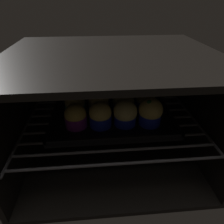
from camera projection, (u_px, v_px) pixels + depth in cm
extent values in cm
cube|color=black|center=(112.00, 153.00, 71.24)|extent=(59.00, 47.00, 1.50)
cube|color=black|center=(112.00, 55.00, 52.64)|extent=(59.00, 47.00, 1.50)
cube|color=black|center=(107.00, 83.00, 81.24)|extent=(59.00, 1.50, 34.00)
cube|color=black|center=(18.00, 116.00, 59.82)|extent=(1.50, 47.00, 34.00)
cube|color=black|center=(199.00, 108.00, 64.06)|extent=(1.50, 47.00, 34.00)
cylinder|color=#4C494C|center=(118.00, 164.00, 47.60)|extent=(54.00, 0.80, 0.80)
cylinder|color=#4C494C|center=(116.00, 150.00, 51.63)|extent=(54.00, 0.80, 0.80)
cylinder|color=#4C494C|center=(115.00, 139.00, 55.66)|extent=(54.00, 0.80, 0.80)
cylinder|color=#4C494C|center=(113.00, 129.00, 59.69)|extent=(54.00, 0.80, 0.80)
cylinder|color=#4C494C|center=(112.00, 120.00, 63.72)|extent=(54.00, 0.80, 0.80)
cylinder|color=#4C494C|center=(111.00, 113.00, 67.75)|extent=(54.00, 0.80, 0.80)
cylinder|color=#4C494C|center=(110.00, 106.00, 71.78)|extent=(54.00, 0.80, 0.80)
cylinder|color=#4C494C|center=(109.00, 100.00, 75.81)|extent=(54.00, 0.80, 0.80)
cylinder|color=#4C494C|center=(108.00, 94.00, 79.84)|extent=(54.00, 0.80, 0.80)
cylinder|color=#4C494C|center=(27.00, 125.00, 61.73)|extent=(0.80, 42.00, 0.80)
cylinder|color=#4C494C|center=(192.00, 116.00, 65.71)|extent=(0.80, 42.00, 0.80)
cube|color=black|center=(112.00, 119.00, 62.52)|extent=(38.11, 22.98, 1.20)
cube|color=black|center=(116.00, 139.00, 52.53)|extent=(38.11, 0.80, 1.00)
cube|color=black|center=(109.00, 100.00, 71.35)|extent=(38.11, 0.80, 1.00)
cube|color=black|center=(52.00, 119.00, 60.57)|extent=(0.80, 22.98, 1.00)
cube|color=black|center=(169.00, 114.00, 63.32)|extent=(0.80, 22.98, 1.00)
cylinder|color=#7A238C|center=(76.00, 121.00, 57.55)|extent=(6.54, 6.54, 3.52)
sphere|color=gold|center=(75.00, 114.00, 56.37)|extent=(6.37, 6.37, 6.37)
cylinder|color=#1928B7|center=(101.00, 120.00, 57.78)|extent=(6.54, 6.54, 3.52)
sphere|color=#DBBC60|center=(100.00, 113.00, 56.38)|extent=(6.54, 6.54, 6.54)
sphere|color=#1E6023|center=(100.00, 107.00, 55.46)|extent=(2.28, 2.28, 2.28)
cylinder|color=#1928B7|center=(125.00, 119.00, 58.43)|extent=(6.54, 6.54, 3.52)
sphere|color=#E0CC7A|center=(125.00, 112.00, 57.08)|extent=(7.08, 7.08, 7.08)
sphere|color=#28702D|center=(126.00, 104.00, 56.20)|extent=(1.83, 1.83, 1.83)
cylinder|color=#1928B7|center=(150.00, 118.00, 58.60)|extent=(6.54, 6.54, 3.52)
sphere|color=#DBBC60|center=(151.00, 109.00, 56.94)|extent=(7.12, 7.12, 7.12)
sphere|color=#1E6023|center=(149.00, 103.00, 54.81)|extent=(1.76, 1.76, 1.76)
cylinder|color=#0C8C84|center=(76.00, 109.00, 63.42)|extent=(6.54, 6.54, 3.52)
sphere|color=#DBBC60|center=(75.00, 102.00, 62.02)|extent=(6.52, 6.52, 6.52)
sphere|color=#19511E|center=(77.00, 96.00, 61.22)|extent=(2.12, 2.12, 2.12)
cylinder|color=silver|center=(99.00, 108.00, 63.98)|extent=(6.54, 6.54, 3.52)
sphere|color=#DBBC60|center=(98.00, 100.00, 62.43)|extent=(6.54, 6.54, 6.54)
sphere|color=#28702D|center=(99.00, 93.00, 60.80)|extent=(1.87, 1.87, 1.87)
cylinder|color=#1928B7|center=(123.00, 106.00, 64.75)|extent=(6.54, 6.54, 3.52)
sphere|color=#E0CC7A|center=(123.00, 100.00, 63.48)|extent=(7.06, 7.06, 7.06)
sphere|color=#28702D|center=(123.00, 93.00, 61.88)|extent=(2.49, 2.49, 2.49)
cylinder|color=#1928B7|center=(145.00, 105.00, 65.58)|extent=(6.54, 6.54, 3.52)
sphere|color=#DBBC60|center=(146.00, 97.00, 64.06)|extent=(6.38, 6.38, 6.38)
sphere|color=#1E6023|center=(149.00, 90.00, 63.22)|extent=(2.15, 2.15, 2.15)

